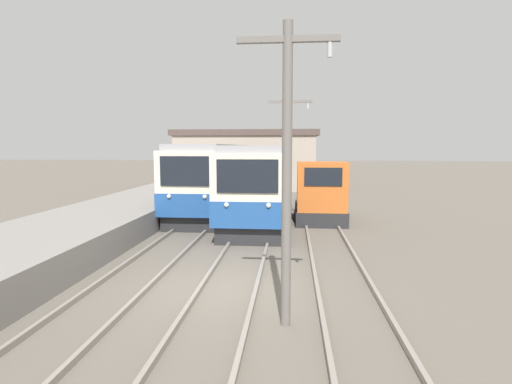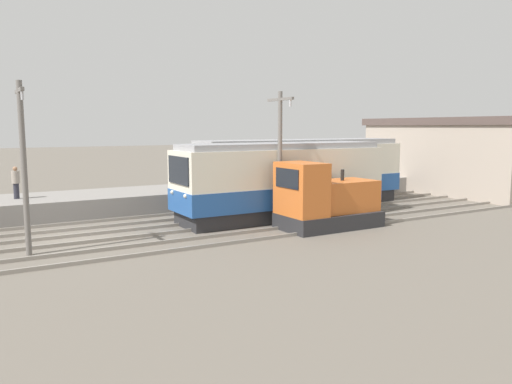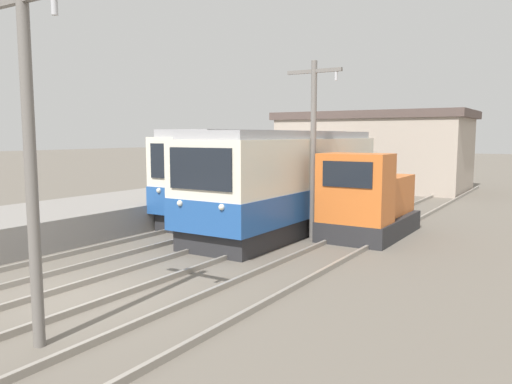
{
  "view_description": "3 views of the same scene",
  "coord_description": "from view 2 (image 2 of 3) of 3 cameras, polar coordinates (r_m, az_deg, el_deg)",
  "views": [
    {
      "loc": [
        1.8,
        -9.97,
        3.69
      ],
      "look_at": [
        0.2,
        7.75,
        1.68
      ],
      "focal_mm": 28.0,
      "sensor_mm": 36.0,
      "label": 1
    },
    {
      "loc": [
        20.67,
        -3.79,
        4.51
      ],
      "look_at": [
        0.3,
        8.19,
        1.43
      ],
      "focal_mm": 35.0,
      "sensor_mm": 36.0,
      "label": 2
    },
    {
      "loc": [
        9.22,
        -6.93,
        3.6
      ],
      "look_at": [
        0.62,
        6.66,
        1.76
      ],
      "focal_mm": 35.0,
      "sensor_mm": 36.0,
      "label": 3
    }
  ],
  "objects": [
    {
      "name": "catenary_mast_mid",
      "position": [
        22.69,
        2.76,
        4.5
      ],
      "size": [
        2.0,
        0.2,
        6.1
      ],
      "color": "slate",
      "rests_on": "ground"
    },
    {
      "name": "catenary_mast_near",
      "position": [
        19.08,
        -25.03,
        3.27
      ],
      "size": [
        2.0,
        0.2,
        6.1
      ],
      "color": "slate",
      "rests_on": "ground"
    },
    {
      "name": "shunting_locomotive",
      "position": [
        22.53,
        7.86,
        -1.08
      ],
      "size": [
        2.4,
        4.61,
        3.0
      ],
      "color": "#28282B",
      "rests_on": "ground"
    },
    {
      "name": "person_on_platform",
      "position": [
        27.15,
        -25.76,
        1.1
      ],
      "size": [
        0.38,
        0.38,
        1.6
      ],
      "color": "#282833",
      "rests_on": "platform_left"
    },
    {
      "name": "ground_plane",
      "position": [
        21.49,
        -19.68,
        -5.13
      ],
      "size": [
        200.0,
        200.0,
        0.0
      ],
      "primitive_type": "plane",
      "color": "#665E54"
    },
    {
      "name": "platform_left",
      "position": [
        27.48,
        -22.2,
        -1.52
      ],
      "size": [
        4.5,
        54.0,
        1.01
      ],
      "primitive_type": "cube",
      "color": "gray",
      "rests_on": "ground"
    },
    {
      "name": "track_right",
      "position": [
        18.42,
        -17.79,
        -6.89
      ],
      "size": [
        1.54,
        60.0,
        0.14
      ],
      "color": "gray",
      "rests_on": "ground"
    },
    {
      "name": "track_left",
      "position": [
        23.99,
        -20.87,
        -3.74
      ],
      "size": [
        1.54,
        60.0,
        0.14
      ],
      "color": "gray",
      "rests_on": "ground"
    },
    {
      "name": "commuter_train_center",
      "position": [
        24.66,
        2.9,
        0.96
      ],
      "size": [
        2.84,
        10.88,
        3.75
      ],
      "color": "#28282B",
      "rests_on": "ground"
    },
    {
      "name": "station_building",
      "position": [
        37.64,
        21.99,
        3.97
      ],
      "size": [
        12.6,
        6.3,
        5.14
      ],
      "color": "#AD9E8E",
      "rests_on": "ground"
    },
    {
      "name": "track_center",
      "position": [
        21.28,
        -19.59,
        -5.05
      ],
      "size": [
        1.54,
        60.0,
        0.14
      ],
      "color": "gray",
      "rests_on": "ground"
    },
    {
      "name": "commuter_train_left",
      "position": [
        28.73,
        5.09,
        1.91
      ],
      "size": [
        2.84,
        13.06,
        3.81
      ],
      "color": "#28282B",
      "rests_on": "ground"
    }
  ]
}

